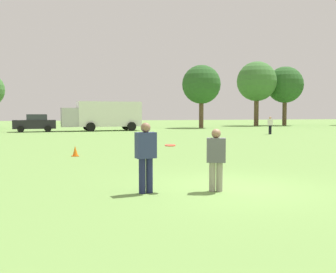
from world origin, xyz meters
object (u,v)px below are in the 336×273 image
(parked_car_mid_right, at_px, (35,123))
(box_truck, at_px, (103,115))
(player_thrower, at_px, (146,154))
(player_defender, at_px, (216,157))
(frisbee, at_px, (170,145))
(bystander_sideline_watcher, at_px, (270,124))
(traffic_cone, at_px, (75,151))

(parked_car_mid_right, height_order, box_truck, box_truck)
(player_thrower, relative_size, player_defender, 1.10)
(frisbee, xyz_separation_m, bystander_sideline_watcher, (16.18, 22.26, -0.24))
(traffic_cone, relative_size, box_truck, 0.06)
(player_defender, distance_m, parked_car_mid_right, 33.94)
(frisbee, height_order, parked_car_mid_right, parked_car_mid_right)
(player_defender, relative_size, bystander_sideline_watcher, 0.96)
(player_defender, height_order, traffic_cone, player_defender)
(traffic_cone, distance_m, bystander_sideline_watcher, 22.61)
(player_defender, relative_size, parked_car_mid_right, 0.36)
(player_defender, bearing_deg, bystander_sideline_watcher, 56.29)
(player_thrower, distance_m, box_truck, 33.82)
(parked_car_mid_right, xyz_separation_m, bystander_sideline_watcher, (20.94, -10.82, -0.01))
(frisbee, height_order, traffic_cone, frisbee)
(player_defender, distance_m, traffic_cone, 9.55)
(parked_car_mid_right, bearing_deg, player_thrower, -82.91)
(parked_car_mid_right, height_order, bystander_sideline_watcher, parked_car_mid_right)
(player_thrower, relative_size, frisbee, 6.37)
(player_thrower, distance_m, player_defender, 1.75)
(traffic_cone, bearing_deg, player_defender, -71.75)
(player_thrower, xyz_separation_m, frisbee, (0.64, 0.07, 0.18))
(bystander_sideline_watcher, bearing_deg, player_defender, -123.71)
(player_thrower, xyz_separation_m, bystander_sideline_watcher, (16.81, 22.33, -0.06))
(player_defender, xyz_separation_m, frisbee, (-1.09, 0.35, 0.28))
(player_thrower, height_order, parked_car_mid_right, parked_car_mid_right)
(parked_car_mid_right, distance_m, box_truck, 7.17)
(traffic_cone, height_order, bystander_sideline_watcher, bystander_sideline_watcher)
(box_truck, relative_size, bystander_sideline_watcher, 5.31)
(box_truck, bearing_deg, player_thrower, -95.06)
(player_thrower, relative_size, traffic_cone, 3.59)
(frisbee, bearing_deg, box_truck, 86.01)
(player_thrower, height_order, player_defender, player_thrower)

